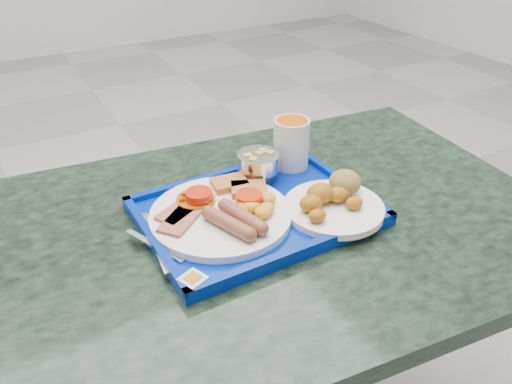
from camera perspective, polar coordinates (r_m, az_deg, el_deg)
floor at (r=1.98m, az=-4.22°, el=-6.17°), size 6.00×6.00×0.00m
table at (r=1.05m, az=1.31°, el=-10.88°), size 1.16×0.84×0.68m
tray at (r=0.94m, az=0.00°, el=-2.36°), size 0.42×0.31×0.03m
main_plate at (r=0.91m, az=-3.59°, el=-2.18°), size 0.26×0.26×0.04m
bread_plate at (r=0.94m, az=8.88°, el=-0.91°), size 0.19×0.19×0.06m
fruit_bowl at (r=1.02m, az=0.26°, el=3.41°), size 0.09×0.09×0.06m
juice_cup at (r=1.06m, az=4.04°, el=5.74°), size 0.08×0.08×0.11m
spoon at (r=0.91m, az=-11.31°, el=-3.45°), size 0.09×0.17×0.01m
knife at (r=0.87m, az=-11.44°, el=-5.57°), size 0.03×0.18×0.00m
jam_packet at (r=0.78m, az=-7.21°, el=-10.04°), size 0.05×0.05×0.01m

